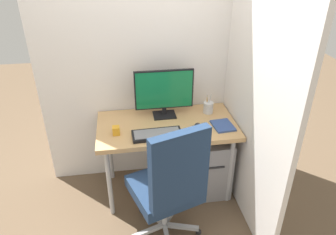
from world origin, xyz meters
TOP-DOWN VIEW (x-y plane):
  - ground_plane at (0.00, 0.00)m, footprint 8.00×8.00m
  - wall_back at (0.00, 0.35)m, footprint 2.22×0.04m
  - wall_side_right at (0.64, -0.14)m, footprint 0.04×1.66m
  - desk at (0.00, 0.00)m, footprint 1.21×0.65m
  - office_chair at (-0.07, -0.61)m, footprint 0.60×0.62m
  - filing_cabinet at (0.37, -0.02)m, footprint 0.39×0.49m
  - monitor at (-0.00, 0.16)m, footprint 0.52×0.16m
  - keyboard at (-0.11, -0.18)m, footprint 0.42×0.19m
  - mouse at (0.25, -0.11)m, footprint 0.09×0.12m
  - pen_holder at (0.41, 0.15)m, footprint 0.09×0.09m
  - notebook at (0.47, -0.12)m, footprint 0.18×0.22m
  - desk_clamp_accessory at (-0.44, -0.10)m, footprint 0.06×0.06m

SIDE VIEW (x-z plane):
  - ground_plane at x=0.00m, z-range 0.00..0.00m
  - filing_cabinet at x=0.37m, z-range 0.00..0.58m
  - office_chair at x=-0.07m, z-range 0.03..1.13m
  - desk at x=0.00m, z-range 0.30..1.03m
  - notebook at x=0.47m, z-range 0.73..0.75m
  - keyboard at x=-0.11m, z-range 0.73..0.76m
  - mouse at x=0.25m, z-range 0.73..0.77m
  - desk_clamp_accessory at x=-0.44m, z-range 0.73..0.81m
  - pen_holder at x=0.41m, z-range 0.69..0.88m
  - monitor at x=0.00m, z-range 0.75..1.19m
  - wall_back at x=0.00m, z-range 0.00..2.80m
  - wall_side_right at x=0.64m, z-range 0.00..2.80m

